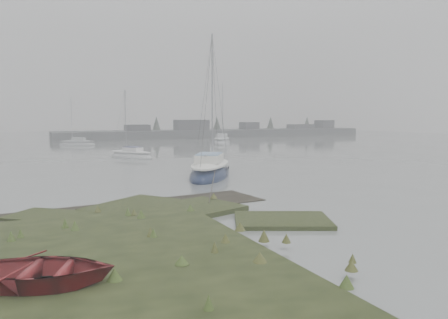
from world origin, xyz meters
The scene contains 7 objects.
ground centered at (0.00, 30.00, 0.00)m, with size 160.00×160.00×0.00m, color slate.
far_shoreline centered at (26.84, 61.90, 0.85)m, with size 60.00×8.00×4.15m.
sailboat_main centered at (2.88, 11.99, 0.31)m, with size 5.84×7.29×10.09m.
sailboat_white centered at (1.14, 27.03, 0.22)m, with size 4.12×4.99×6.97m.
sailboat_far_b centered at (17.88, 42.90, 0.29)m, with size 5.31×6.80×9.37m.
sailboat_far_c centered at (-1.49, 47.73, 0.21)m, with size 5.12×3.53×6.92m.
dinghy centered at (-8.01, -3.93, 0.57)m, with size 2.39×3.34×0.69m, color maroon.
Camera 1 is at (-8.20, -14.11, 3.96)m, focal length 35.00 mm.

